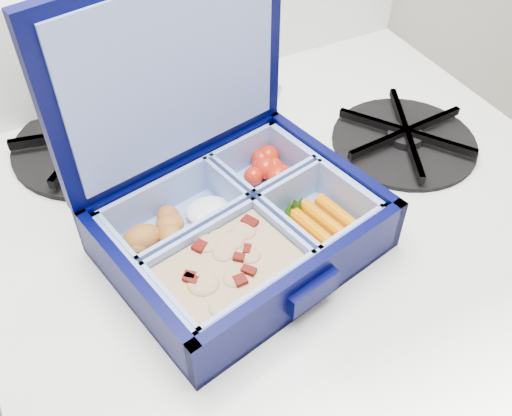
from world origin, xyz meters
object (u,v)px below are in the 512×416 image
bento_box (241,228)px  fork (253,134)px  stove (276,400)px  burner_grate (405,135)px

bento_box → fork: (0.08, 0.14, -0.02)m
stove → bento_box: bento_box is taller
burner_grate → fork: burner_grate is taller
stove → burner_grate: (0.16, 0.02, 0.46)m
stove → burner_grate: 0.48m
stove → bento_box: 0.48m
bento_box → fork: 0.17m
stove → fork: 0.46m
stove → burner_grate: size_ratio=5.58×
bento_box → burner_grate: (0.23, 0.06, -0.02)m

